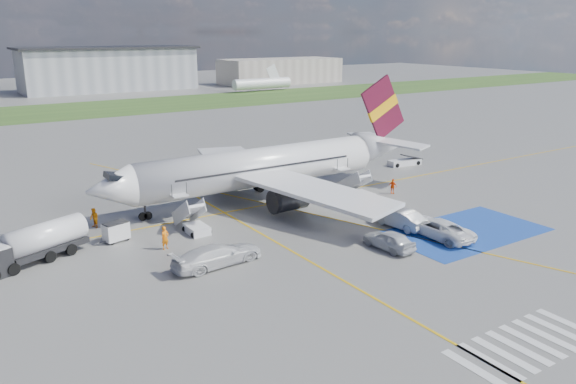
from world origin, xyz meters
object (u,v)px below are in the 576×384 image
object	(u,v)px
gpu_cart	(116,233)
van_white_a	(436,224)
van_white_b	(217,252)
belt_loader	(405,162)
airliner	(271,165)
car_silver_a	(389,240)
car_silver_b	(400,218)
fuel_tanker	(34,247)

from	to	relation	value
gpu_cart	van_white_a	distance (m)	26.53
van_white_a	van_white_b	bearing A→B (deg)	-12.41
belt_loader	van_white_a	size ratio (longest dim) A/B	0.90
van_white_b	airliner	bearing A→B (deg)	-49.30
car_silver_a	car_silver_b	bearing A→B (deg)	-147.92
fuel_tanker	van_white_b	size ratio (longest dim) A/B	1.57
car_silver_b	van_white_b	xyz separation A→B (m)	(-17.07, 1.28, 0.23)
belt_loader	van_white_b	distance (m)	38.06
airliner	car_silver_b	world-z (taller)	airliner
car_silver_a	van_white_a	distance (m)	5.36
fuel_tanker	belt_loader	size ratio (longest dim) A/B	1.72
car_silver_a	car_silver_b	xyz separation A→B (m)	(4.33, 3.25, 0.06)
van_white_b	gpu_cart	bearing A→B (deg)	22.87
car_silver_a	van_white_a	bearing A→B (deg)	175.88
fuel_tanker	car_silver_a	size ratio (longest dim) A/B	1.87
gpu_cart	car_silver_b	bearing A→B (deg)	-38.65
gpu_cart	van_white_b	xyz separation A→B (m)	(4.76, -9.01, 0.31)
fuel_tanker	car_silver_b	world-z (taller)	fuel_tanker
car_silver_a	van_white_a	size ratio (longest dim) A/B	0.83
car_silver_a	belt_loader	bearing A→B (deg)	-141.70
airliner	belt_loader	bearing A→B (deg)	7.87
fuel_tanker	car_silver_b	size ratio (longest dim) A/B	1.68
airliner	van_white_a	distance (m)	18.35
gpu_cart	car_silver_a	world-z (taller)	gpu_cart
car_silver_b	van_white_b	bearing A→B (deg)	-10.24
belt_loader	car_silver_b	world-z (taller)	car_silver_b
car_silver_b	van_white_a	distance (m)	3.35
fuel_tanker	van_white_b	world-z (taller)	fuel_tanker
belt_loader	car_silver_b	xyz separation A→B (m)	(-17.50, -17.18, 0.47)
car_silver_a	van_white_a	world-z (taller)	van_white_a
car_silver_a	car_silver_b	size ratio (longest dim) A/B	0.90
airliner	car_silver_a	world-z (taller)	airliner
airliner	van_white_a	xyz separation A→B (m)	(5.55, -17.32, -2.38)
belt_loader	van_white_a	world-z (taller)	van_white_a
airliner	belt_loader	world-z (taller)	airliner
airliner	van_white_b	bearing A→B (deg)	-134.29
fuel_tanker	belt_loader	bearing A→B (deg)	-11.49
gpu_cart	belt_loader	world-z (taller)	gpu_cart
gpu_cart	car_silver_b	size ratio (longest dim) A/B	0.44
car_silver_a	car_silver_b	world-z (taller)	car_silver_b
belt_loader	van_white_a	bearing A→B (deg)	-121.46
airliner	gpu_cart	distance (m)	17.93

